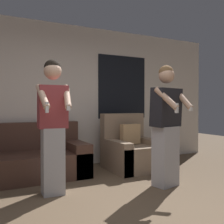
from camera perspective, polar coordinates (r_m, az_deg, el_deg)
The scene contains 6 objects.
ground_plane at distance 2.81m, azimuth 3.93°, elevation -22.87°, with size 14.00×14.00×0.00m, color brown.
wall_back at distance 5.04m, azimuth -11.31°, elevation 3.56°, with size 6.99×0.07×2.70m.
couch at distance 4.48m, azimuth -19.48°, elevation -9.89°, with size 2.09×0.96×0.87m.
armchair at distance 4.88m, azimuth 4.06°, elevation -8.50°, with size 0.86×0.95×1.01m.
person_left at distance 3.48m, azimuth -12.75°, elevation -2.56°, with size 0.43×0.47×1.75m.
person_right at distance 3.84m, azimuth 11.71°, elevation -2.78°, with size 0.52×0.54×1.74m.
Camera 1 is at (-1.30, -2.21, 1.15)m, focal length 42.00 mm.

